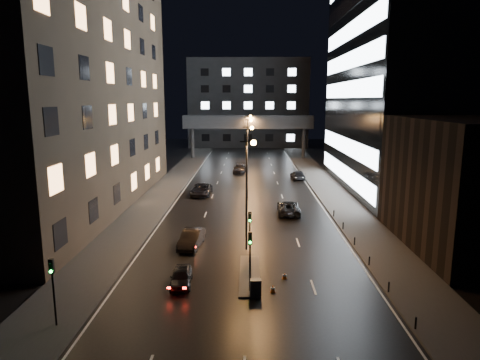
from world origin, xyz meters
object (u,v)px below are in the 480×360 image
(car_away_b, at_px, (192,238))
(utility_cabinet, at_px, (256,287))
(car_away_c, at_px, (201,190))
(car_toward_a, at_px, (289,208))
(car_away_a, at_px, (181,277))
(car_away_d, at_px, (240,169))
(car_toward_b, at_px, (298,175))

(car_away_b, relative_size, utility_cabinet, 4.24)
(car_away_c, height_order, utility_cabinet, car_away_c)
(car_away_b, height_order, car_toward_a, car_away_b)
(car_toward_a, bearing_deg, car_away_c, -38.83)
(car_away_a, xyz_separation_m, car_away_c, (-1.82, 30.40, 0.16))
(car_toward_a, relative_size, utility_cabinet, 4.87)
(car_away_a, distance_m, car_away_c, 30.45)
(car_away_d, distance_m, car_toward_b, 11.97)
(car_away_c, xyz_separation_m, utility_cabinet, (7.35, -32.30, -0.08))
(car_away_d, bearing_deg, car_toward_b, -28.40)
(car_away_d, xyz_separation_m, car_toward_b, (10.23, -6.22, -0.05))
(car_away_d, distance_m, car_toward_a, 29.99)
(car_away_a, bearing_deg, car_toward_a, 60.35)
(car_away_b, distance_m, car_away_c, 22.04)
(car_away_a, height_order, car_toward_a, car_toward_a)
(car_toward_a, bearing_deg, car_away_b, 51.33)
(car_away_b, relative_size, car_toward_b, 0.97)
(utility_cabinet, bearing_deg, car_away_b, 116.02)
(car_away_b, bearing_deg, car_toward_b, 74.29)
(car_toward_a, bearing_deg, car_away_a, 65.91)
(car_away_a, distance_m, car_away_b, 8.42)
(car_away_a, height_order, utility_cabinet, utility_cabinet)
(car_away_c, relative_size, car_away_d, 1.08)
(car_away_a, xyz_separation_m, car_toward_a, (9.87, 20.38, 0.14))
(car_away_a, relative_size, car_away_d, 0.70)
(car_away_d, bearing_deg, car_away_a, -90.96)
(car_away_c, relative_size, car_toward_b, 1.16)
(car_away_c, height_order, car_away_d, car_away_c)
(car_away_c, distance_m, car_toward_a, 15.40)
(car_away_c, distance_m, car_toward_b, 20.16)
(car_away_c, bearing_deg, car_away_d, 77.07)
(car_away_a, relative_size, car_away_b, 0.77)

